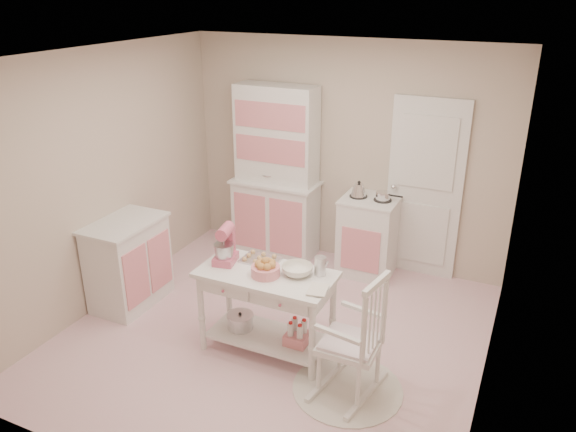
# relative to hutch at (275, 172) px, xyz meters

# --- Properties ---
(room_shell) EXTENTS (3.84, 3.84, 2.62)m
(room_shell) POSITION_rel_hutch_xyz_m (0.79, -1.66, 0.61)
(room_shell) COLOR pink
(room_shell) RESTS_ON ground
(door) EXTENTS (0.82, 0.05, 2.04)m
(door) POSITION_rel_hutch_xyz_m (1.74, 0.21, -0.02)
(door) COLOR white
(door) RESTS_ON ground
(hutch) EXTENTS (1.06, 0.50, 2.08)m
(hutch) POSITION_rel_hutch_xyz_m (0.00, 0.00, 0.00)
(hutch) COLOR white
(hutch) RESTS_ON ground
(stove) EXTENTS (0.62, 0.57, 0.92)m
(stove) POSITION_rel_hutch_xyz_m (1.20, -0.05, -0.58)
(stove) COLOR white
(stove) RESTS_ON ground
(base_cabinet) EXTENTS (0.54, 0.84, 0.92)m
(base_cabinet) POSITION_rel_hutch_xyz_m (-0.84, -1.74, -0.58)
(base_cabinet) COLOR white
(base_cabinet) RESTS_ON ground
(lace_rug) EXTENTS (0.92, 0.92, 0.01)m
(lace_rug) POSITION_rel_hutch_xyz_m (1.69, -2.11, -1.03)
(lace_rug) COLOR white
(lace_rug) RESTS_ON ground
(rocking_chair) EXTENTS (0.60, 0.79, 1.10)m
(rocking_chair) POSITION_rel_hutch_xyz_m (1.69, -2.11, -0.49)
(rocking_chair) COLOR white
(rocking_chair) RESTS_ON ground
(work_table) EXTENTS (1.20, 0.60, 0.80)m
(work_table) POSITION_rel_hutch_xyz_m (0.83, -1.89, -0.64)
(work_table) COLOR white
(work_table) RESTS_ON ground
(stand_mixer) EXTENTS (0.25, 0.31, 0.34)m
(stand_mixer) POSITION_rel_hutch_xyz_m (0.41, -1.87, -0.07)
(stand_mixer) COLOR #D25875
(stand_mixer) RESTS_ON work_table
(cookie_tray) EXTENTS (0.34, 0.24, 0.02)m
(cookie_tray) POSITION_rel_hutch_xyz_m (0.68, -1.71, -0.23)
(cookie_tray) COLOR silver
(cookie_tray) RESTS_ON work_table
(bread_basket) EXTENTS (0.25, 0.25, 0.09)m
(bread_basket) POSITION_rel_hutch_xyz_m (0.85, -1.94, -0.19)
(bread_basket) COLOR pink
(bread_basket) RESTS_ON work_table
(mixing_bowl) EXTENTS (0.27, 0.27, 0.09)m
(mixing_bowl) POSITION_rel_hutch_xyz_m (1.09, -1.81, -0.20)
(mixing_bowl) COLOR white
(mixing_bowl) RESTS_ON work_table
(metal_pitcher) EXTENTS (0.10, 0.10, 0.17)m
(metal_pitcher) POSITION_rel_hutch_xyz_m (1.27, -1.73, -0.16)
(metal_pitcher) COLOR silver
(metal_pitcher) RESTS_ON work_table
(recipe_book) EXTENTS (0.19, 0.23, 0.02)m
(recipe_book) POSITION_rel_hutch_xyz_m (1.28, -2.01, -0.23)
(recipe_book) COLOR white
(recipe_book) RESTS_ON work_table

